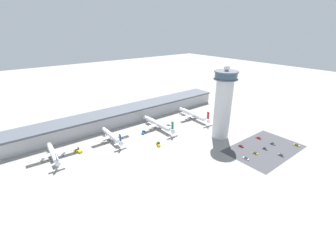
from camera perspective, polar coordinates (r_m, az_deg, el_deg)
The scene contains 19 objects.
ground_plane at distance 187.00m, azimuth -1.44°, elevation -5.43°, with size 1000.00×1000.00×0.00m, color gray.
terminal_building at distance 238.65m, azimuth -11.59°, elevation 2.67°, with size 239.67×25.00×13.76m.
control_tower at distance 197.74m, azimuth 13.82°, elevation 5.60°, with size 19.77×19.77×63.88m.
parking_lot_surface at distance 200.99m, azimuth 23.27°, elevation -5.34°, with size 64.00×40.00×0.01m, color #424247.
airplane_gate_alpha at distance 190.51m, azimuth -27.14°, elevation -6.28°, with size 35.16×34.73×12.40m.
airplane_gate_bravo at distance 201.24m, azimuth -14.06°, elevation -2.49°, with size 34.35×35.61×13.02m.
airplane_gate_charlie at distance 218.93m, azimuth -2.52°, elevation 0.50°, with size 31.39×46.03×14.22m.
airplane_gate_delta at distance 243.27m, azimuth 6.48°, elevation 2.85°, with size 32.48×45.71×14.41m.
service_truck_catering at distance 189.88m, azimuth -2.49°, elevation -4.57°, with size 4.47×7.02×3.19m.
service_truck_fuel at distance 211.23m, azimuth -6.26°, elevation -1.66°, with size 5.75×5.58×2.54m.
service_truck_baggage at distance 194.58m, azimuth -21.92°, elevation -5.72°, with size 4.37×8.81×3.17m.
car_white_wagon at distance 200.27m, azimuth 23.39°, elevation -5.27°, with size 1.78×4.24×1.53m.
car_navy_sedan at distance 197.10m, azimuth 18.05°, elevation -4.88°, with size 1.88×4.23×1.54m.
car_yellow_taxi at distance 190.65m, azimuth 21.24°, elevation -6.43°, with size 1.84×4.05×1.38m.
car_blue_compact at distance 217.74m, azimuth 29.85°, elevation -4.25°, with size 2.04×4.66×1.36m.
car_black_suv at distance 216.39m, azimuth 22.01°, elevation -2.83°, with size 1.95×4.79×1.49m.
car_green_van at distance 210.87m, azimuth 25.03°, elevation -4.09°, with size 2.00×4.28×1.56m.
car_grey_coupe at distance 195.93m, azimuth 26.78°, elevation -6.63°, with size 1.85×4.79×1.42m.
car_red_hatchback at distance 181.18m, azimuth 19.19°, elevation -7.76°, with size 1.81×4.76×1.43m.
Camera 1 is at (-96.82, -130.87, 92.01)m, focal length 24.00 mm.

